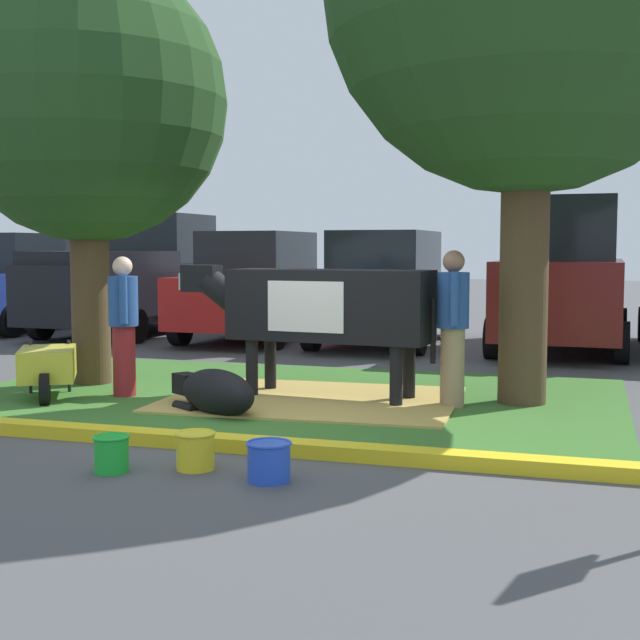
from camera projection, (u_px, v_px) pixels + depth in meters
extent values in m
plane|color=#4C4C4F|center=(252.00, 424.00, 8.48)|extent=(80.00, 80.00, 0.00)
cube|color=#386B28|center=(284.00, 397.00, 9.97)|extent=(7.56, 4.88, 0.02)
cube|color=yellow|center=(184.00, 440.00, 7.51)|extent=(8.76, 0.24, 0.12)
cube|color=tan|center=(312.00, 400.00, 9.67)|extent=(3.31, 2.55, 0.04)
cylinder|color=#4C3823|center=(90.00, 293.00, 10.83)|extent=(0.48, 0.48, 2.31)
sphere|color=#23471E|center=(86.00, 100.00, 10.64)|extent=(3.49, 3.49, 3.49)
cylinder|color=#4C3823|center=(524.00, 271.00, 9.40)|extent=(0.53, 0.53, 2.96)
cube|color=black|center=(330.00, 305.00, 9.72)|extent=(2.35, 0.89, 0.80)
cube|color=white|center=(317.00, 305.00, 9.78)|extent=(0.96, 0.79, 0.56)
cylinder|color=black|center=(225.00, 294.00, 10.22)|extent=(0.66, 0.37, 0.58)
cube|color=black|center=(202.00, 278.00, 10.32)|extent=(0.46, 0.30, 0.32)
cube|color=white|center=(187.00, 281.00, 10.40)|extent=(0.14, 0.21, 0.20)
cylinder|color=black|center=(252.00, 369.00, 9.89)|extent=(0.14, 0.14, 0.68)
cylinder|color=black|center=(270.00, 364.00, 10.34)|extent=(0.14, 0.14, 0.68)
cylinder|color=black|center=(396.00, 377.00, 9.23)|extent=(0.14, 0.14, 0.68)
cylinder|color=black|center=(409.00, 371.00, 9.69)|extent=(0.14, 0.14, 0.68)
cylinder|color=black|center=(433.00, 331.00, 9.29)|extent=(0.06, 0.06, 0.70)
ellipsoid|color=black|center=(218.00, 392.00, 8.88)|extent=(1.19, 0.99, 0.48)
cube|color=black|center=(186.00, 384.00, 9.33)|extent=(0.34, 0.32, 0.22)
cube|color=silver|center=(181.00, 382.00, 9.42)|extent=(0.10, 0.12, 0.16)
cylinder|color=black|center=(185.00, 407.00, 9.04)|extent=(0.35, 0.27, 0.10)
cylinder|color=#9E7F5B|center=(452.00, 368.00, 9.27)|extent=(0.26, 0.26, 0.87)
cylinder|color=#23478C|center=(453.00, 300.00, 9.21)|extent=(0.34, 0.34, 0.60)
sphere|color=#8C664C|center=(454.00, 261.00, 9.17)|extent=(0.24, 0.24, 0.24)
cylinder|color=#23478C|center=(454.00, 299.00, 8.99)|extent=(0.09, 0.09, 0.57)
cylinder|color=#23478C|center=(452.00, 296.00, 9.42)|extent=(0.09, 0.09, 0.57)
cylinder|color=maroon|center=(124.00, 362.00, 9.95)|extent=(0.26, 0.26, 0.83)
cylinder|color=#23478C|center=(123.00, 301.00, 9.89)|extent=(0.34, 0.34, 0.57)
sphere|color=beige|center=(122.00, 266.00, 9.86)|extent=(0.22, 0.22, 0.22)
cylinder|color=#23478C|center=(123.00, 297.00, 10.10)|extent=(0.09, 0.09, 0.54)
cylinder|color=#23478C|center=(123.00, 300.00, 9.68)|extent=(0.09, 0.09, 0.54)
cube|color=gold|center=(48.00, 364.00, 9.88)|extent=(0.98, 1.08, 0.36)
cylinder|color=black|center=(45.00, 390.00, 9.41)|extent=(0.27, 0.36, 0.36)
cylinder|color=black|center=(69.00, 383.00, 10.24)|extent=(0.04, 0.04, 0.24)
cylinder|color=black|center=(31.00, 385.00, 10.14)|extent=(0.04, 0.04, 0.24)
cylinder|color=black|center=(70.00, 347.00, 10.55)|extent=(0.31, 0.48, 0.23)
cylinder|color=black|center=(32.00, 348.00, 10.45)|extent=(0.31, 0.48, 0.23)
cylinder|color=green|center=(112.00, 454.00, 6.65)|extent=(0.26, 0.26, 0.27)
torus|color=green|center=(111.00, 437.00, 6.64)|extent=(0.29, 0.29, 0.02)
cylinder|color=yellow|center=(195.00, 451.00, 6.73)|extent=(0.30, 0.30, 0.28)
torus|color=yellow|center=(195.00, 433.00, 6.71)|extent=(0.32, 0.32, 0.02)
cylinder|color=blue|center=(269.00, 462.00, 6.39)|extent=(0.32, 0.32, 0.29)
torus|color=blue|center=(269.00, 443.00, 6.37)|extent=(0.34, 0.34, 0.02)
cube|color=navy|center=(19.00, 293.00, 18.19)|extent=(1.90, 4.44, 0.90)
cube|color=black|center=(18.00, 253.00, 18.11)|extent=(1.63, 2.23, 0.80)
cylinder|color=black|center=(27.00, 309.00, 19.86)|extent=(0.23, 0.64, 0.64)
cylinder|color=black|center=(95.00, 311.00, 19.29)|extent=(0.23, 0.64, 0.64)
cylinder|color=black|center=(11.00, 321.00, 16.59)|extent=(0.23, 0.64, 0.64)
cube|color=black|center=(136.00, 290.00, 17.45)|extent=(2.12, 5.44, 1.10)
cube|color=black|center=(158.00, 238.00, 18.25)|extent=(1.88, 1.84, 1.00)
cube|color=black|center=(102.00, 258.00, 16.25)|extent=(1.96, 2.74, 0.24)
cylinder|color=black|center=(138.00, 310.00, 19.47)|extent=(0.23, 0.64, 0.64)
cylinder|color=black|center=(218.00, 312.00, 18.83)|extent=(0.23, 0.64, 0.64)
cylinder|color=black|center=(41.00, 323.00, 16.16)|extent=(0.23, 0.64, 0.64)
cylinder|color=black|center=(134.00, 326.00, 15.52)|extent=(0.23, 0.64, 0.64)
cube|color=red|center=(258.00, 299.00, 16.23)|extent=(1.90, 4.44, 0.90)
cube|color=black|center=(258.00, 253.00, 16.16)|extent=(1.63, 2.23, 0.80)
cylinder|color=black|center=(245.00, 316.00, 17.91)|extent=(0.23, 0.64, 0.64)
cylinder|color=black|center=(327.00, 318.00, 17.33)|extent=(0.23, 0.64, 0.64)
cylinder|color=black|center=(180.00, 328.00, 15.21)|extent=(0.23, 0.64, 0.64)
cylinder|color=black|center=(275.00, 331.00, 14.63)|extent=(0.23, 0.64, 0.64)
cube|color=silver|center=(385.00, 301.00, 15.45)|extent=(1.90, 4.44, 0.90)
cube|color=black|center=(386.00, 254.00, 15.38)|extent=(1.63, 2.23, 0.80)
cylinder|color=black|center=(359.00, 319.00, 17.13)|extent=(0.23, 0.64, 0.64)
cylinder|color=black|center=(449.00, 321.00, 16.55)|extent=(0.23, 0.64, 0.64)
cylinder|color=black|center=(312.00, 332.00, 14.43)|extent=(0.23, 0.64, 0.64)
cylinder|color=black|center=(417.00, 335.00, 13.85)|extent=(0.23, 0.64, 0.64)
cube|color=maroon|center=(562.00, 296.00, 14.47)|extent=(2.00, 4.64, 1.20)
cube|color=black|center=(564.00, 230.00, 14.37)|extent=(1.74, 3.24, 1.00)
cylinder|color=black|center=(513.00, 323.00, 16.23)|extent=(0.23, 0.64, 0.64)
cylinder|color=black|center=(620.00, 325.00, 15.62)|extent=(0.23, 0.64, 0.64)
cylinder|color=black|center=(492.00, 338.00, 13.41)|extent=(0.23, 0.64, 0.64)
cylinder|color=black|center=(622.00, 343.00, 12.80)|extent=(0.23, 0.64, 0.64)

